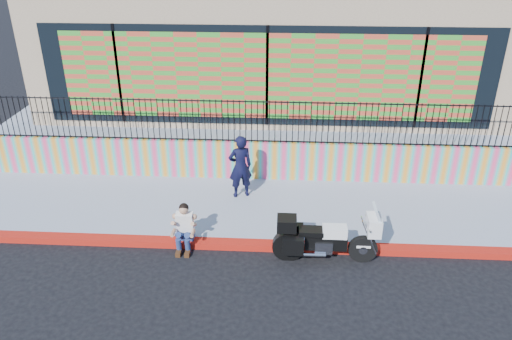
{
  "coord_description": "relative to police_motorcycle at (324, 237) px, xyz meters",
  "views": [
    {
      "loc": [
        0.48,
        -9.43,
        6.63
      ],
      "look_at": [
        -0.14,
        1.2,
        1.4
      ],
      "focal_mm": 35.0,
      "sensor_mm": 36.0,
      "label": 1
    }
  ],
  "objects": [
    {
      "name": "sidewalk",
      "position": [
        -1.43,
        2.0,
        -0.51
      ],
      "size": [
        16.0,
        3.0,
        0.15
      ],
      "primitive_type": "cube",
      "color": "#8F97AB",
      "rests_on": "ground"
    },
    {
      "name": "police_officer",
      "position": [
        -2.03,
        2.52,
        0.42
      ],
      "size": [
        0.73,
        0.6,
        1.71
      ],
      "primitive_type": "imported",
      "rotation": [
        0.0,
        0.0,
        3.49
      ],
      "color": "black",
      "rests_on": "sidewalk"
    },
    {
      "name": "elevated_platform",
      "position": [
        -1.43,
        8.7,
        0.04
      ],
      "size": [
        16.0,
        10.0,
        1.25
      ],
      "primitive_type": "cube",
      "color": "#8F97AB",
      "rests_on": "ground"
    },
    {
      "name": "mural_wall",
      "position": [
        -1.43,
        3.6,
        0.11
      ],
      "size": [
        16.0,
        0.2,
        1.1
      ],
      "primitive_type": "cube",
      "color": "#FF437A",
      "rests_on": "sidewalk"
    },
    {
      "name": "seated_man",
      "position": [
        -3.11,
        0.25,
        -0.14
      ],
      "size": [
        0.54,
        0.71,
        1.06
      ],
      "color": "navy",
      "rests_on": "ground"
    },
    {
      "name": "storefront_building",
      "position": [
        -1.43,
        8.48,
        2.66
      ],
      "size": [
        14.0,
        8.06,
        4.0
      ],
      "color": "tan",
      "rests_on": "elevated_platform"
    },
    {
      "name": "red_curb",
      "position": [
        -1.43,
        0.35,
        -0.51
      ],
      "size": [
        16.0,
        0.3,
        0.15
      ],
      "primitive_type": "cube",
      "color": "#B00C10",
      "rests_on": "ground"
    },
    {
      "name": "ground",
      "position": [
        -1.43,
        0.35,
        -0.59
      ],
      "size": [
        90.0,
        90.0,
        0.0
      ],
      "primitive_type": "plane",
      "color": "black",
      "rests_on": "ground"
    },
    {
      "name": "metal_fence",
      "position": [
        -1.43,
        3.6,
        1.26
      ],
      "size": [
        15.8,
        0.04,
        1.2
      ],
      "primitive_type": null,
      "color": "black",
      "rests_on": "mural_wall"
    },
    {
      "name": "police_motorcycle",
      "position": [
        0.0,
        0.0,
        0.0
      ],
      "size": [
        2.25,
        0.74,
        1.4
      ],
      "color": "black",
      "rests_on": "ground"
    }
  ]
}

